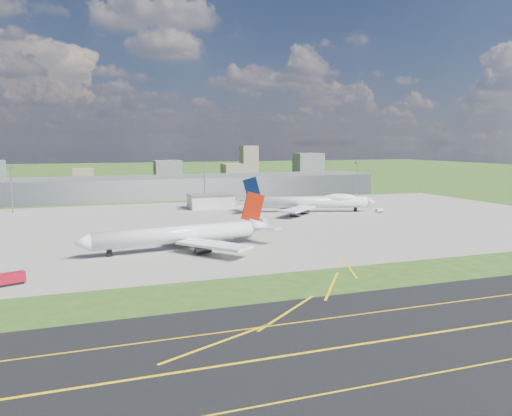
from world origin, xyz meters
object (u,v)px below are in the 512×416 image
object	(u,v)px
fire_truck	(10,279)
tug_yellow	(131,238)
airliner_red_twin	(183,235)
van_white_far	(379,211)
van_white_near	(263,221)
airliner_blue_quad	(311,202)

from	to	relation	value
fire_truck	tug_yellow	size ratio (longest dim) A/B	2.19
airliner_red_twin	tug_yellow	distance (m)	29.63
fire_truck	van_white_far	world-z (taller)	fire_truck
tug_yellow	airliner_red_twin	bearing A→B (deg)	-102.64
van_white_near	fire_truck	bearing A→B (deg)	122.67
tug_yellow	van_white_far	distance (m)	145.33
airliner_blue_quad	tug_yellow	world-z (taller)	airliner_blue_quad
airliner_blue_quad	fire_truck	bearing A→B (deg)	-126.39
airliner_blue_quad	tug_yellow	size ratio (longest dim) A/B	20.84
airliner_blue_quad	van_white_far	xyz separation A→B (m)	(35.83, -14.84, -4.51)
airliner_red_twin	van_white_near	distance (m)	65.76
fire_truck	tug_yellow	xyz separation A→B (m)	(37.82, 54.76, -0.80)
airliner_red_twin	tug_yellow	xyz separation A→B (m)	(-16.42, 24.24, -4.54)
airliner_red_twin	van_white_far	xyz separation A→B (m)	(124.24, 60.77, -4.29)
fire_truck	van_white_near	bearing A→B (deg)	16.27
tug_yellow	van_white_near	distance (m)	67.53
tug_yellow	van_white_far	xyz separation A→B (m)	(140.67, 36.52, 0.25)
airliner_red_twin	van_white_near	size ratio (longest dim) A/B	12.65
airliner_blue_quad	airliner_red_twin	bearing A→B (deg)	-122.50
airliner_blue_quad	van_white_near	xyz separation A→B (m)	(-40.54, -30.69, -4.20)
airliner_blue_quad	tug_yellow	xyz separation A→B (m)	(-104.83, -51.37, -4.77)
fire_truck	van_white_near	world-z (taller)	fire_truck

